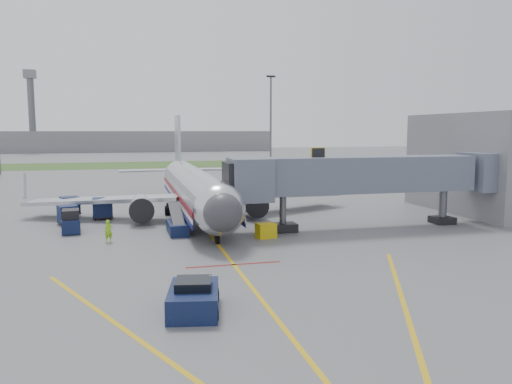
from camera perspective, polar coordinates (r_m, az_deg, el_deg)
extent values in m
plane|color=#565659|center=(35.19, -3.88, -6.62)|extent=(400.00, 400.00, 0.00)
cube|color=#2D4C1E|center=(124.06, -11.47, 3.09)|extent=(300.00, 25.00, 0.01)
cube|color=gold|center=(33.28, -3.25, -7.41)|extent=(0.25, 50.00, 0.01)
cube|color=maroon|center=(31.38, -2.54, -8.30)|extent=(6.00, 0.25, 0.01)
cube|color=gold|center=(21.32, -13.31, -16.08)|extent=(9.52, 20.04, 0.01)
cube|color=gold|center=(24.53, 16.80, -13.05)|extent=(9.52, 20.04, 0.01)
cylinder|color=silver|center=(49.34, -7.07, 0.48)|extent=(3.80, 28.00, 3.80)
sphere|color=silver|center=(35.62, -4.21, -2.02)|extent=(3.80, 3.80, 3.80)
sphere|color=#38383D|center=(34.36, -3.83, -2.35)|extent=(2.74, 2.74, 2.74)
cube|color=black|center=(35.15, -4.10, -1.24)|extent=(2.20, 1.20, 0.55)
cone|color=silver|center=(65.66, -8.90, 2.08)|extent=(3.80, 5.00, 3.80)
cube|color=#B7BAC1|center=(64.94, -8.93, 5.56)|extent=(0.35, 4.20, 7.00)
cube|color=#B7BAC1|center=(49.12, -16.94, -0.86)|extent=(15.10, 8.59, 1.13)
cube|color=#B7BAC1|center=(51.20, 2.42, -0.25)|extent=(15.10, 8.59, 1.13)
cylinder|color=silver|center=(46.17, -12.99, -1.79)|extent=(2.10, 3.60, 2.10)
cylinder|color=silver|center=(47.53, -0.36, -1.36)|extent=(2.10, 3.60, 2.10)
cube|color=maroon|center=(49.66, -4.87, 0.14)|extent=(0.05, 28.00, 0.45)
cube|color=navy|center=(49.77, -4.86, -0.89)|extent=(0.05, 28.00, 0.35)
cylinder|color=black|center=(37.04, -4.45, -5.45)|extent=(0.28, 0.70, 0.70)
cylinder|color=black|center=(49.88, -10.07, -2.11)|extent=(0.50, 1.00, 1.00)
cylinder|color=black|center=(50.52, -4.18, -1.91)|extent=(0.50, 1.00, 1.00)
cube|color=slate|center=(43.27, 12.00, 1.99)|extent=(20.00, 3.00, 3.00)
cube|color=slate|center=(39.94, -0.72, 1.44)|extent=(3.20, 3.60, 3.40)
cube|color=black|center=(39.67, -2.41, 1.40)|extent=(1.60, 3.00, 2.80)
cube|color=gold|center=(41.54, 7.10, 4.37)|extent=(1.20, 0.15, 1.00)
cylinder|color=#595B60|center=(41.06, 3.09, -2.43)|extent=(0.56, 0.56, 3.10)
cube|color=black|center=(41.27, 3.08, -4.07)|extent=(2.20, 1.60, 0.70)
cylinder|color=#595B60|center=(47.70, 20.56, -1.54)|extent=(0.70, 0.70, 3.10)
cube|color=black|center=(47.89, 20.50, -3.02)|extent=(1.80, 1.80, 0.60)
cube|color=slate|center=(49.76, 24.50, 2.15)|extent=(3.00, 4.00, 3.40)
cube|color=slate|center=(56.75, 25.31, 3.04)|extent=(10.00, 16.00, 10.00)
cylinder|color=#595B60|center=(113.02, 1.69, 7.92)|extent=(0.44, 0.44, 20.00)
cube|color=black|center=(113.63, 1.71, 13.07)|extent=(2.00, 0.40, 0.40)
cube|color=slate|center=(203.71, -15.48, 5.60)|extent=(120.00, 14.00, 8.00)
cylinder|color=#595B60|center=(201.58, -24.24, 8.07)|extent=(2.40, 2.40, 28.00)
cube|color=slate|center=(202.51, -24.45, 12.17)|extent=(4.00, 4.00, 3.00)
cube|color=#0C1737|center=(23.67, -7.13, -12.12)|extent=(2.87, 4.01, 1.12)
cube|color=black|center=(23.44, -7.16, -10.47)|extent=(1.90, 1.90, 0.51)
cylinder|color=black|center=(22.55, -9.72, -13.57)|extent=(0.37, 0.84, 0.81)
cylinder|color=black|center=(22.44, -4.93, -13.60)|extent=(0.37, 0.84, 0.81)
cylinder|color=black|center=(25.03, -9.08, -11.44)|extent=(0.37, 0.84, 0.81)
cylinder|color=black|center=(24.93, -4.80, -11.45)|extent=(0.37, 0.84, 0.81)
cube|color=#0C1737|center=(43.56, -20.37, -3.58)|extent=(1.65, 2.83, 1.08)
cube|color=black|center=(43.41, -20.42, -2.39)|extent=(1.46, 1.85, 0.76)
cylinder|color=black|center=(42.68, -21.09, -4.28)|extent=(0.29, 0.56, 0.54)
cylinder|color=black|center=(42.66, -19.63, -4.22)|extent=(0.29, 0.56, 0.54)
cylinder|color=black|center=(44.59, -21.03, -3.80)|extent=(0.29, 0.56, 0.54)
cylinder|color=black|center=(44.57, -19.64, -3.74)|extent=(0.29, 0.56, 0.54)
cube|color=#0C1737|center=(49.23, -17.14, -1.69)|extent=(1.90, 1.90, 1.77)
cube|color=black|center=(49.37, -17.10, -2.70)|extent=(1.96, 1.96, 0.14)
cylinder|color=black|center=(48.69, -17.89, -2.92)|extent=(0.27, 0.34, 0.32)
cylinder|color=black|center=(48.72, -16.27, -2.85)|extent=(0.27, 0.34, 0.32)
cylinder|color=black|center=(50.05, -17.91, -2.66)|extent=(0.27, 0.34, 0.32)
cylinder|color=black|center=(50.07, -16.34, -2.59)|extent=(0.27, 0.34, 0.32)
cube|color=#0C1737|center=(47.34, -20.73, -2.37)|extent=(1.95, 1.95, 1.52)
cube|color=black|center=(47.47, -20.69, -3.27)|extent=(2.02, 2.02, 0.12)
cylinder|color=black|center=(46.78, -21.20, -3.48)|extent=(0.30, 0.33, 0.27)
cylinder|color=black|center=(47.06, -19.81, -3.36)|extent=(0.30, 0.33, 0.27)
cylinder|color=black|center=(47.90, -21.54, -3.26)|extent=(0.30, 0.33, 0.27)
cylinder|color=black|center=(48.18, -20.19, -3.14)|extent=(0.30, 0.33, 0.27)
cube|color=#0C1737|center=(52.43, -20.51, -1.40)|extent=(2.09, 2.09, 1.63)
cube|color=black|center=(52.54, -20.47, -2.28)|extent=(2.16, 2.16, 0.13)
cylinder|color=black|center=(51.80, -20.98, -2.48)|extent=(0.32, 0.36, 0.29)
cylinder|color=black|center=(52.09, -19.63, -2.37)|extent=(0.32, 0.36, 0.29)
cylinder|color=black|center=(53.02, -21.29, -2.28)|extent=(0.32, 0.36, 0.29)
cylinder|color=black|center=(53.30, -19.97, -2.17)|extent=(0.32, 0.36, 0.29)
cube|color=#0C1737|center=(41.01, -8.98, -4.05)|extent=(1.54, 3.80, 0.94)
cube|color=black|center=(41.35, -9.09, -2.55)|extent=(1.02, 4.24, 1.48)
cylinder|color=black|center=(39.66, -9.51, -4.70)|extent=(0.24, 0.59, 0.59)
cylinder|color=black|center=(39.78, -8.00, -4.63)|extent=(0.24, 0.59, 0.59)
cylinder|color=black|center=(42.32, -9.89, -3.96)|extent=(0.24, 0.59, 0.59)
cylinder|color=black|center=(42.43, -8.48, -3.91)|extent=(0.24, 0.59, 0.59)
cube|color=gold|center=(38.79, 1.14, -4.43)|extent=(1.63, 1.26, 1.17)
cylinder|color=black|center=(38.66, 0.49, -5.13)|extent=(0.25, 0.33, 0.29)
cylinder|color=black|center=(39.10, 1.77, -4.99)|extent=(0.25, 0.33, 0.29)
imported|color=#89CE18|center=(38.89, -16.50, -4.30)|extent=(0.70, 0.55, 1.69)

